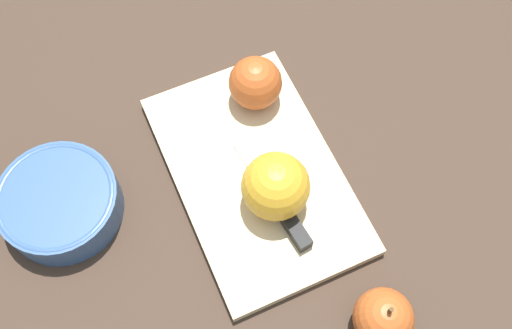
{
  "coord_description": "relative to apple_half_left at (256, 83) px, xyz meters",
  "views": [
    {
      "loc": [
        0.32,
        -0.07,
        0.72
      ],
      "look_at": [
        0.0,
        0.0,
        0.04
      ],
      "focal_mm": 42.0,
      "sensor_mm": 36.0,
      "label": 1
    }
  ],
  "objects": [
    {
      "name": "apple_half_left",
      "position": [
        0.0,
        0.0,
        0.0
      ],
      "size": [
        0.07,
        0.07,
        0.07
      ],
      "rotation": [
        0.0,
        0.0,
        1.18
      ],
      "color": "#AD4C1E",
      "rests_on": "cutting_board"
    },
    {
      "name": "ground_plane",
      "position": [
        0.11,
        -0.02,
        -0.05
      ],
      "size": [
        4.0,
        4.0,
        0.0
      ],
      "primitive_type": "plane",
      "color": "#38281E"
    },
    {
      "name": "knife",
      "position": [
        0.18,
        -0.0,
        -0.03
      ],
      "size": [
        0.16,
        0.07,
        0.02
      ],
      "rotation": [
        0.0,
        0.0,
        -2.84
      ],
      "color": "silver",
      "rests_on": "cutting_board"
    },
    {
      "name": "apple_half_right",
      "position": [
        0.15,
        -0.01,
        0.01
      ],
      "size": [
        0.08,
        0.08,
        0.08
      ],
      "rotation": [
        0.0,
        0.0,
        2.29
      ],
      "color": "gold",
      "rests_on": "cutting_board"
    },
    {
      "name": "cutting_board",
      "position": [
        0.11,
        -0.02,
        -0.04
      ],
      "size": [
        0.36,
        0.26,
        0.02
      ],
      "color": "#D1B789",
      "rests_on": "ground_plane"
    },
    {
      "name": "bowl",
      "position": [
        0.1,
        -0.27,
        -0.02
      ],
      "size": [
        0.15,
        0.15,
        0.05
      ],
      "color": "#33517F",
      "rests_on": "ground_plane"
    },
    {
      "name": "apple_whole",
      "position": [
        0.33,
        0.07,
        -0.02
      ],
      "size": [
        0.07,
        0.07,
        0.08
      ],
      "color": "#AD4C1E",
      "rests_on": "ground_plane"
    }
  ]
}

